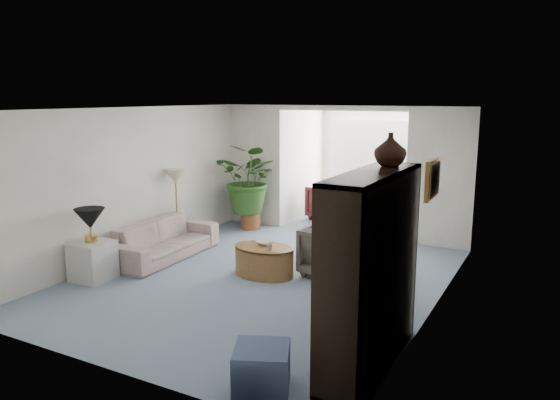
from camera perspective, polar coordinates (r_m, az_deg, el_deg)
The scene contains 26 objects.
floor at distance 8.00m, azimuth -2.06°, elevation -8.49°, with size 6.00×6.00×0.00m, color #8394AD.
sunroom_floor at distance 11.58m, azimuth 8.26°, elevation -2.40°, with size 2.60×2.60×0.00m, color #8394AD.
back_pier_left at distance 11.18m, azimuth -2.74°, elevation 3.74°, with size 1.20×0.12×2.50m, color white.
back_pier_right at distance 9.79m, azimuth 16.70°, elevation 2.23°, with size 1.20×0.12×2.50m, color white.
back_header at distance 10.23m, azimuth 6.48°, elevation 9.74°, with size 2.60×0.12×0.10m, color white.
window_pane at distance 12.35m, azimuth 10.17°, elevation 4.98°, with size 2.20×0.02×1.50m, color white.
window_blinds at distance 12.32m, azimuth 10.13°, elevation 4.97°, with size 2.20×0.02×1.50m, color white.
framed_picture at distance 6.61m, azimuth 16.12°, elevation 2.12°, with size 0.04×0.50×0.40m, color #B9AE94.
sofa at distance 9.15m, azimuth -12.31°, elevation -4.19°, with size 2.11×0.82×0.62m, color beige.
end_table at distance 8.37m, azimuth -19.39°, elevation -6.15°, with size 0.53×0.53×0.58m, color silver.
table_lamp at distance 8.21m, azimuth -19.68°, elevation -1.88°, with size 0.44×0.44×0.30m, color black.
floor_lamp at distance 9.76m, azimuth -11.13°, elevation 2.46°, with size 0.36×0.36×0.28m, color beige.
coffee_table at distance 8.11m, azimuth -1.71°, elevation -6.54°, with size 0.95×0.95×0.45m, color olive.
coffee_bowl at distance 8.14m, azimuth -1.68°, elevation -4.60°, with size 0.23×0.23×0.06m, color silver.
coffee_cup at distance 7.87m, azimuth -1.14°, elevation -5.03°, with size 0.09×0.09×0.09m, color #B6B19F.
wingback_chair at distance 8.12m, azimuth 5.68°, elevation -5.42°, with size 0.81×0.83×0.76m, color #6A6253.
side_table_dark at distance 8.18m, azimuth 11.04°, elevation -5.85°, with size 0.54×0.43×0.65m, color black.
entertainment_cabinet at distance 5.37m, azimuth 9.67°, elevation -7.49°, with size 0.47×1.77×1.97m, color black.
cabinet_urn at distance 5.60m, azimuth 11.71°, elevation 5.32°, with size 0.33×0.33×0.34m, color black.
ottoman at distance 5.18m, azimuth -1.97°, elevation -17.53°, with size 0.51×0.51×0.41m, color slate.
plant_pot at distance 10.93m, azimuth -3.17°, elevation -2.25°, with size 0.40×0.40×0.32m, color brown.
house_plant at distance 10.76m, azimuth -3.22°, elevation 2.27°, with size 1.28×1.11×1.42m, color #2A561D.
sunroom_chair_blue at distance 11.27m, azimuth 12.42°, elevation -1.19°, with size 0.71×0.73×0.66m, color slate.
sunroom_chair_maroon at distance 11.74m, azimuth 5.39°, elevation -0.24°, with size 0.81×0.84×0.76m, color #511E1B.
sunroom_table at distance 12.20m, azimuth 10.00°, elevation -0.42°, with size 0.46×0.35×0.56m, color olive.
shelf_clutter at distance 5.28m, azimuth 8.89°, elevation -6.59°, with size 0.30×1.20×1.06m.
Camera 1 is at (3.82, -6.49, 2.68)m, focal length 34.19 mm.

